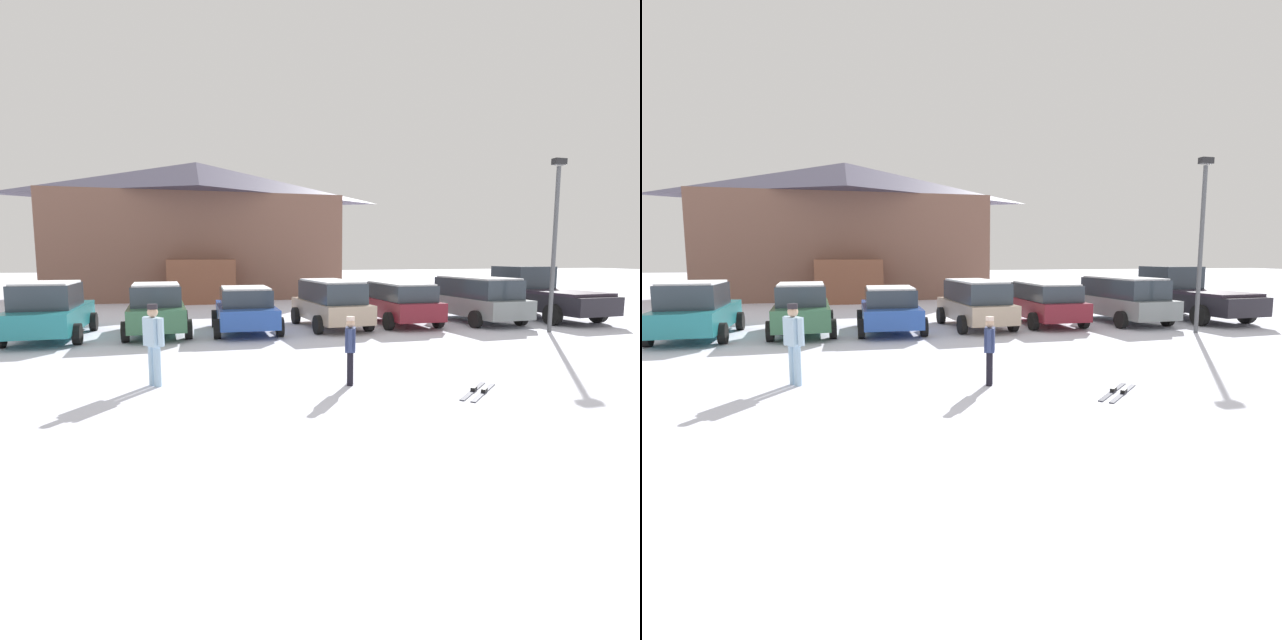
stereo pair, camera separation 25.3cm
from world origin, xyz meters
TOP-DOWN VIEW (x-y plane):
  - ground at (0.00, 0.00)m, footprint 160.00×160.00m
  - ski_lodge at (-2.44, 28.83)m, footprint 17.45×11.08m
  - parked_teal_hatchback at (-7.67, 12.80)m, footprint 2.25×4.69m
  - parked_green_coupe at (-4.45, 12.81)m, footprint 2.20×4.47m
  - parked_blue_hatchback at (-1.55, 12.57)m, footprint 2.35×4.39m
  - parked_beige_suv at (1.58, 12.78)m, footprint 2.24×4.49m
  - parked_maroon_van at (4.34, 12.87)m, footprint 2.18×4.26m
  - parked_grey_wagon at (7.55, 12.69)m, footprint 2.37×4.82m
  - pickup_truck at (10.83, 13.18)m, footprint 2.72×6.07m
  - skier_teen_in_navy_coat at (-0.40, 4.89)m, footprint 0.31×0.49m
  - skier_adult_in_blue_parka at (-4.23, 5.87)m, footprint 0.42×0.53m
  - pair_of_skis at (1.82, 3.68)m, footprint 1.32×1.23m
  - lamp_post at (8.52, 9.68)m, footprint 0.44×0.24m

SIDE VIEW (x-z plane):
  - ground at x=0.00m, z-range 0.00..0.00m
  - pair_of_skis at x=1.82m, z-range -0.02..0.06m
  - skier_teen_in_navy_coat at x=-0.40m, z-range 0.09..1.50m
  - parked_blue_hatchback at x=-1.55m, z-range 0.02..1.58m
  - parked_green_coupe at x=-4.45m, z-range 0.00..1.72m
  - parked_maroon_van at x=4.34m, z-range 0.07..1.68m
  - parked_teal_hatchback at x=-7.67m, z-range -0.01..1.80m
  - parked_beige_suv at x=1.58m, z-range 0.06..1.80m
  - skier_adult_in_blue_parka at x=-4.23m, z-range 0.11..1.78m
  - parked_grey_wagon at x=7.55m, z-range 0.06..1.85m
  - pickup_truck at x=10.83m, z-range -0.08..2.07m
  - lamp_post at x=8.52m, z-range 0.35..6.15m
  - ski_lodge at x=-2.44m, z-range 0.05..8.51m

